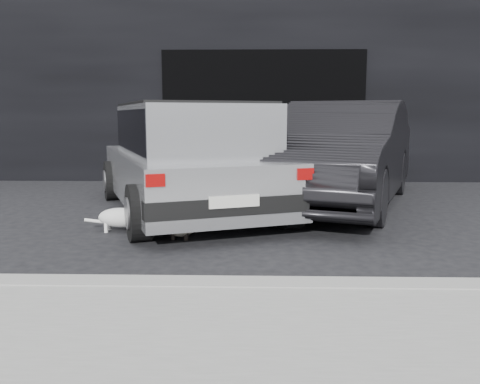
{
  "coord_description": "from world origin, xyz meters",
  "views": [
    {
      "loc": [
        0.81,
        -6.22,
        1.34
      ],
      "look_at": [
        0.67,
        -1.15,
        0.57
      ],
      "focal_mm": 38.0,
      "sensor_mm": 36.0,
      "label": 1
    }
  ],
  "objects_px": {
    "second_car": "(340,153)",
    "cat_white": "(123,217)",
    "cat_siamese": "(183,225)",
    "silver_hatchback": "(188,154)"
  },
  "relations": [
    {
      "from": "cat_siamese",
      "to": "cat_white",
      "type": "distance_m",
      "value": 0.77
    },
    {
      "from": "second_car",
      "to": "silver_hatchback",
      "type": "bearing_deg",
      "value": -141.41
    },
    {
      "from": "silver_hatchback",
      "to": "cat_siamese",
      "type": "height_order",
      "value": "silver_hatchback"
    },
    {
      "from": "cat_siamese",
      "to": "cat_white",
      "type": "relative_size",
      "value": 1.14
    },
    {
      "from": "silver_hatchback",
      "to": "cat_white",
      "type": "relative_size",
      "value": 5.7
    },
    {
      "from": "second_car",
      "to": "cat_white",
      "type": "distance_m",
      "value": 3.4
    },
    {
      "from": "silver_hatchback",
      "to": "second_car",
      "type": "distance_m",
      "value": 2.29
    },
    {
      "from": "silver_hatchback",
      "to": "second_car",
      "type": "height_order",
      "value": "second_car"
    },
    {
      "from": "second_car",
      "to": "cat_white",
      "type": "bearing_deg",
      "value": -126.14
    },
    {
      "from": "cat_siamese",
      "to": "second_car",
      "type": "bearing_deg",
      "value": -124.74
    }
  ]
}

